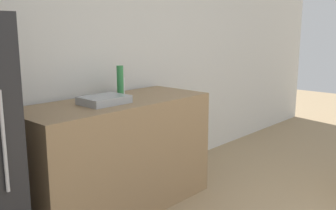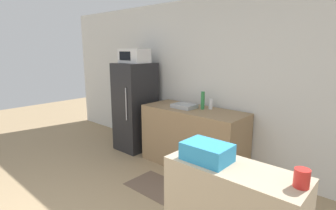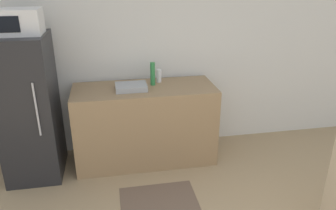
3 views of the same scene
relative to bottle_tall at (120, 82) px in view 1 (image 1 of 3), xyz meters
name	(u,v)px [view 1 (image 1 of 3)]	position (x,y,z in m)	size (l,w,h in m)	color
wall_back	(115,51)	(0.21, 0.31, 0.24)	(8.00, 0.06, 2.60)	silver
counter	(118,155)	(-0.11, -0.08, -0.60)	(1.63, 0.66, 0.93)	#937551
sink_basin	(104,100)	(-0.26, -0.12, -0.10)	(0.35, 0.26, 0.06)	#9EA3A8
bottle_tall	(120,82)	(0.00, 0.00, 0.00)	(0.06, 0.06, 0.27)	#2D7F42
bottle_short	(121,86)	(0.09, 0.09, -0.06)	(0.06, 0.06, 0.16)	silver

